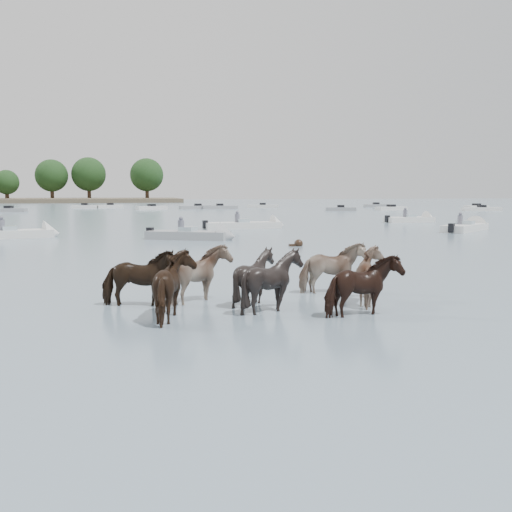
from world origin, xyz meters
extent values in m
plane|color=slate|center=(0.00, 0.00, 0.00)|extent=(400.00, 400.00, 0.00)
imported|color=black|center=(-5.05, 2.77, 0.62)|extent=(1.87, 1.04, 1.50)
imported|color=tan|center=(-3.53, 2.87, 0.64)|extent=(1.82, 1.93, 1.54)
imported|color=black|center=(-2.28, 2.48, 0.61)|extent=(1.38, 1.23, 1.48)
imported|color=tan|center=(0.10, 3.45, 0.63)|extent=(1.83, 0.93, 1.50)
imported|color=black|center=(-4.27, 1.18, 0.66)|extent=(1.64, 1.81, 1.58)
imported|color=black|center=(-2.08, 1.47, 0.65)|extent=(1.72, 1.61, 1.56)
imported|color=black|center=(-0.30, 0.50, 0.61)|extent=(1.89, 1.19, 1.48)
imported|color=#9E7D6B|center=(0.59, 1.85, 0.63)|extent=(1.39, 1.59, 1.51)
sphere|color=black|center=(3.29, 16.79, 0.12)|extent=(0.44, 0.44, 0.44)
cube|color=black|center=(3.04, 16.79, 0.02)|extent=(0.50, 0.22, 0.18)
cube|color=silver|center=(-11.84, 25.43, 0.20)|extent=(5.08, 2.88, 0.55)
cone|color=silver|center=(-9.52, 26.10, 0.20)|extent=(1.31, 1.79, 1.60)
cube|color=#99ADB7|center=(-11.84, 25.43, 0.55)|extent=(1.08, 1.30, 0.35)
cylinder|color=#595966|center=(-12.24, 25.43, 0.75)|extent=(0.36, 0.36, 0.70)
sphere|color=#595966|center=(-12.24, 25.43, 1.20)|extent=(0.24, 0.24, 0.24)
cube|color=gray|center=(-1.67, 22.24, 0.20)|extent=(4.93, 3.54, 0.55)
cone|color=gray|center=(0.44, 21.19, 0.20)|extent=(1.52, 1.83, 1.60)
cube|color=#99ADB7|center=(-1.67, 22.24, 0.55)|extent=(1.22, 1.36, 0.35)
cube|color=black|center=(-3.77, 23.30, 0.35)|extent=(0.47, 0.47, 0.60)
cylinder|color=#595966|center=(-2.07, 22.24, 0.75)|extent=(0.36, 0.36, 0.70)
sphere|color=#595966|center=(-2.07, 22.24, 1.20)|extent=(0.24, 0.24, 0.24)
cube|color=silver|center=(3.39, 31.22, 0.20)|extent=(5.80, 2.09, 0.55)
cone|color=silver|center=(6.22, 31.47, 0.20)|extent=(1.04, 1.67, 1.60)
cube|color=#99ADB7|center=(3.39, 31.22, 0.55)|extent=(0.90, 1.19, 0.35)
cube|color=black|center=(0.56, 30.97, 0.35)|extent=(0.38, 0.38, 0.60)
cylinder|color=#595966|center=(2.99, 31.22, 0.75)|extent=(0.36, 0.36, 0.70)
sphere|color=#595966|center=(2.99, 31.22, 1.20)|extent=(0.24, 0.24, 0.24)
cube|color=silver|center=(17.91, 24.97, 0.20)|extent=(5.22, 4.66, 0.55)
cone|color=silver|center=(20.01, 26.68, 0.20)|extent=(1.71, 1.81, 1.60)
cube|color=#99ADB7|center=(17.91, 24.97, 0.55)|extent=(1.33, 1.37, 0.35)
cube|color=black|center=(15.81, 23.26, 0.35)|extent=(0.49, 0.49, 0.60)
cylinder|color=#595966|center=(17.51, 24.97, 0.75)|extent=(0.36, 0.36, 0.70)
sphere|color=#595966|center=(17.51, 24.97, 1.20)|extent=(0.24, 0.24, 0.24)
cube|color=silver|center=(19.76, 36.60, 0.20)|extent=(4.53, 1.94, 0.55)
cone|color=silver|center=(21.96, 36.77, 0.20)|extent=(1.02, 1.67, 1.60)
cube|color=#99ADB7|center=(19.76, 36.60, 0.55)|extent=(0.89, 1.18, 0.35)
cube|color=black|center=(17.56, 36.43, 0.35)|extent=(0.38, 0.38, 0.60)
cylinder|color=#595966|center=(19.36, 36.60, 0.75)|extent=(0.36, 0.36, 0.70)
sphere|color=#595966|center=(19.36, 36.60, 1.20)|extent=(0.24, 0.24, 0.24)
cube|color=gray|center=(-20.14, 73.36, 0.22)|extent=(4.78, 2.36, 0.60)
cube|color=black|center=(-20.14, 73.36, 0.60)|extent=(1.18, 1.18, 0.50)
cube|color=silver|center=(-11.18, 89.43, 0.22)|extent=(4.13, 1.67, 0.60)
cube|color=black|center=(-11.18, 89.43, 0.60)|extent=(1.04, 1.04, 0.50)
cube|color=silver|center=(-7.07, 89.87, 0.22)|extent=(4.34, 2.25, 0.60)
cube|color=black|center=(-7.07, 89.87, 0.60)|extent=(1.17, 1.17, 0.50)
cube|color=silver|center=(-0.71, 80.23, 0.22)|extent=(4.90, 2.91, 0.60)
cube|color=black|center=(-0.71, 80.23, 0.60)|extent=(1.27, 1.27, 0.50)
cube|color=gray|center=(6.63, 81.72, 0.22)|extent=(6.01, 2.12, 0.60)
cube|color=black|center=(6.63, 81.72, 0.60)|extent=(1.10, 1.10, 0.50)
cube|color=gray|center=(10.08, 81.22, 0.22)|extent=(5.66, 1.63, 0.60)
cube|color=black|center=(10.08, 81.22, 0.60)|extent=(1.02, 1.02, 0.50)
cube|color=silver|center=(18.07, 85.09, 0.22)|extent=(5.43, 2.39, 0.60)
cube|color=black|center=(18.07, 85.09, 0.60)|extent=(1.16, 1.16, 0.50)
cube|color=gray|center=(25.28, 67.47, 0.22)|extent=(4.56, 2.81, 0.60)
cube|color=black|center=(25.28, 67.47, 0.60)|extent=(1.27, 1.27, 0.50)
cube|color=silver|center=(33.65, 68.60, 0.22)|extent=(5.05, 2.48, 0.60)
cube|color=black|center=(33.65, 68.60, 0.60)|extent=(1.19, 1.19, 0.50)
cube|color=gray|center=(38.84, 85.24, 0.22)|extent=(4.33, 2.12, 0.60)
cube|color=black|center=(38.84, 85.24, 0.60)|extent=(1.14, 1.14, 0.50)
cube|color=silver|center=(44.95, 62.98, 0.22)|extent=(5.66, 2.40, 0.60)
cube|color=black|center=(44.95, 62.98, 0.60)|extent=(1.15, 1.15, 0.50)
cube|color=silver|center=(50.73, 72.93, 0.22)|extent=(4.82, 2.83, 0.60)
cube|color=black|center=(50.73, 72.93, 0.60)|extent=(1.26, 1.26, 0.50)
cylinder|color=#382619|center=(-34.30, 153.36, 1.44)|extent=(1.00, 1.00, 2.89)
sphere|color=black|center=(-34.30, 153.36, 5.22)|extent=(6.42, 6.42, 6.42)
cylinder|color=#382619|center=(-23.42, 157.01, 1.96)|extent=(1.00, 1.00, 3.93)
sphere|color=black|center=(-23.42, 157.01, 7.10)|extent=(8.73, 8.73, 8.73)
cylinder|color=#382619|center=(-13.71, 157.14, 2.08)|extent=(1.00, 1.00, 4.17)
sphere|color=black|center=(-13.71, 157.14, 7.53)|extent=(9.27, 9.27, 9.27)
cylinder|color=#382619|center=(1.84, 152.44, 2.03)|extent=(1.00, 1.00, 4.05)
sphere|color=black|center=(1.84, 152.44, 7.32)|extent=(9.01, 9.01, 9.01)
camera|label=1|loc=(-5.43, -11.26, 2.72)|focal=41.00mm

